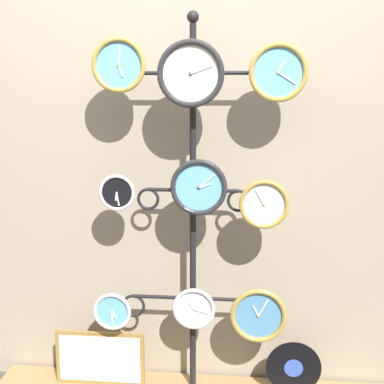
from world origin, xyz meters
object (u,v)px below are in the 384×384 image
Objects in this scene: picture_frame at (100,358)px; clock_bottom_center at (194,308)px; clock_middle_center at (199,187)px; clock_top_center at (190,74)px; clock_middle_left at (117,193)px; clock_top_left at (119,65)px; clock_top_right at (278,72)px; clock_middle_right at (264,204)px; display_stand at (193,290)px; clock_bottom_left at (112,311)px; vinyl_record at (293,368)px; clock_bottom_right at (258,315)px.

clock_bottom_center is at bearing -4.49° from picture_frame.
clock_middle_center is at bearing -7.58° from picture_frame.
clock_top_center is 0.70m from clock_middle_left.
picture_frame is at bearing 159.10° from clock_top_left.
clock_middle_right is (-0.05, -0.03, -0.64)m from clock_top_right.
clock_top_right is (0.42, -0.08, 1.15)m from display_stand.
clock_bottom_left is (-0.84, -0.02, -1.24)m from clock_top_right.
clock_top_left is at bearing 177.03° from clock_top_center.
clock_top_center reaches higher than clock_bottom_center.
clock_top_center is at bearing -91.56° from display_stand.
clock_top_right reaches higher than vinyl_record.
vinyl_record is 1.07m from picture_frame.
clock_top_left is at bearing -175.47° from vinyl_record.
clock_top_left reaches higher than vinyl_record.
clock_middle_right is 0.99m from clock_bottom_left.
clock_bottom_center is at bearing -80.57° from display_stand.
clock_top_center is 1.31m from clock_bottom_left.
clock_top_right is 1.25× the size of clock_bottom_center.
clock_middle_left is at bearing -179.05° from clock_top_right.
clock_middle_right is at bearing -5.15° from clock_bottom_center.
clock_middle_left is at bearing 176.60° from clock_top_center.
clock_top_left is 1.08× the size of clock_middle_right.
clock_bottom_right is at bearing 0.30° from clock_bottom_left.
clock_middle_left is 0.38× the size of picture_frame.
picture_frame is (-1.07, -0.01, 0.01)m from vinyl_record.
clock_top_left is 0.54× the size of picture_frame.
clock_bottom_right is at bearing -164.77° from clock_top_right.
clock_bottom_left is (-0.42, 0.01, -1.24)m from clock_top_center.
display_stand is 0.60m from clock_middle_center.
clock_middle_right is 1.09× the size of clock_bottom_center.
clock_bottom_right is (0.77, 0.00, 0.01)m from clock_bottom_left.
clock_top_left reaches higher than clock_middle_center.
clock_top_right is at bearing -2.76° from picture_frame.
clock_middle_left reaches higher than clock_bottom_right.
clock_top_center is 0.65× the size of picture_frame.
clock_middle_center is (0.04, -0.11, 0.59)m from display_stand.
display_stand is at bearing 99.43° from clock_bottom_center.
clock_top_left is at bearing 3.91° from clock_bottom_left.
vinyl_record is at bearing 4.48° from clock_bottom_left.
clock_top_left is 0.77m from clock_top_right.
clock_top_center is at bearing -171.47° from clock_middle_center.
clock_middle_right is at bearing -16.51° from display_stand.
clock_middle_center is at bearing -170.73° from vinyl_record.
clock_bottom_left is at bearing 179.54° from clock_middle_right.
clock_middle_left is 0.83× the size of clock_bottom_center.
vinyl_record is at bearing 22.27° from clock_top_right.
display_stand is 4.14× the size of picture_frame.
clock_top_center reaches higher than clock_middle_center.
clock_bottom_center is 0.34m from clock_bottom_right.
clock_middle_left is 0.63× the size of vinyl_record.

